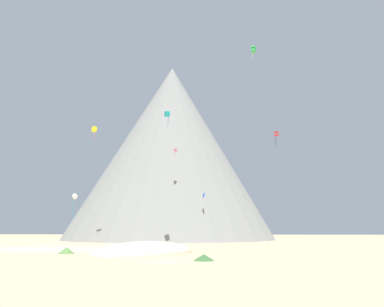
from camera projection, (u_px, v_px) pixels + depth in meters
ground_plane at (162, 262)px, 35.12m from camera, size 400.00×400.00×0.00m
dune_foreground_left at (50, 250)px, 54.06m from camera, size 24.85×14.06×1.67m
dune_foreground_right at (145, 253)px, 47.25m from camera, size 18.46×21.64×3.42m
bush_far_left at (125, 248)px, 55.73m from camera, size 2.80×2.80×0.69m
bush_mid_center at (204, 257)px, 36.23m from camera, size 3.31×3.31×0.68m
bush_ridge_crest at (120, 253)px, 43.54m from camera, size 1.65×1.65×0.74m
bush_near_left at (67, 250)px, 46.63m from camera, size 3.12×3.12×0.95m
rock_massif at (174, 156)px, 125.48m from camera, size 90.89×90.89×66.90m
kite_yellow_high at (94, 129)px, 83.41m from camera, size 1.73×0.67×3.66m
kite_white_low at (74, 197)px, 70.37m from camera, size 1.41×0.85×5.21m
kite_rainbow_mid at (175, 150)px, 93.06m from camera, size 1.02×1.00×2.51m
kite_teal_high at (167, 114)px, 76.75m from camera, size 1.45×1.43×3.61m
kite_blue_low at (203, 195)px, 89.45m from camera, size 1.19×1.78×1.67m
kite_green_high at (253, 49)px, 69.53m from camera, size 1.22×1.26×2.73m
kite_red_high at (276, 134)px, 86.16m from camera, size 1.22×1.30×4.34m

